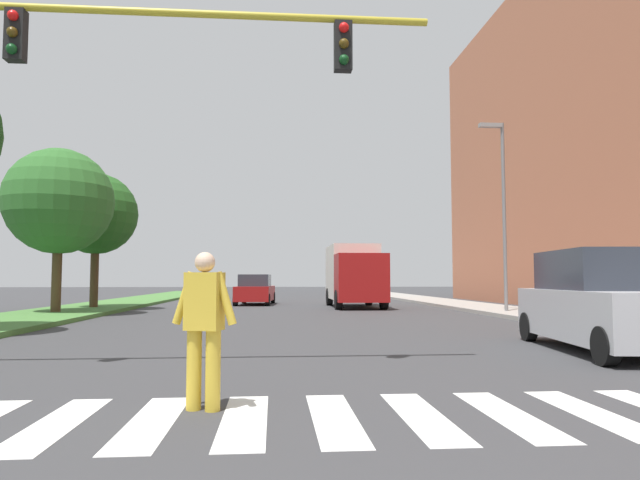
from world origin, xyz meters
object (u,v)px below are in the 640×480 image
(tree_distant, at_px, (96,214))
(street_lamp_right, at_px, (502,199))
(pedestrian_performer, at_px, (204,322))
(sedan_midblock, at_px, (255,291))
(truck_box_delivery, at_px, (354,274))
(traffic_light_gantry, at_px, (13,82))
(tree_far, at_px, (59,202))
(suv_crossing, at_px, (604,303))

(tree_distant, relative_size, street_lamp_right, 0.80)
(pedestrian_performer, bearing_deg, street_lamp_right, 57.55)
(tree_distant, xyz_separation_m, sedan_midblock, (6.99, 5.14, -3.55))
(tree_distant, distance_m, truck_box_delivery, 12.43)
(street_lamp_right, bearing_deg, truck_box_delivery, 128.77)
(traffic_light_gantry, relative_size, pedestrian_performer, 5.45)
(tree_far, distance_m, traffic_light_gantry, 14.32)
(tree_distant, bearing_deg, truck_box_delivery, 9.08)
(traffic_light_gantry, xyz_separation_m, suv_crossing, (10.36, 1.85, -3.44))
(tree_distant, bearing_deg, pedestrian_performer, -69.84)
(pedestrian_performer, height_order, truck_box_delivery, truck_box_delivery)
(tree_far, xyz_separation_m, tree_distant, (0.29, 3.60, -0.07))
(tree_distant, bearing_deg, traffic_light_gantry, -76.81)
(traffic_light_gantry, distance_m, street_lamp_right, 18.30)
(suv_crossing, distance_m, sedan_midblock, 21.84)
(truck_box_delivery, bearing_deg, pedestrian_performer, -102.35)
(traffic_light_gantry, xyz_separation_m, sedan_midblock, (2.95, 22.39, -3.61))
(tree_distant, xyz_separation_m, traffic_light_gantry, (4.04, -17.24, 0.06))
(suv_crossing, distance_m, truck_box_delivery, 17.49)
(suv_crossing, bearing_deg, sedan_midblock, 109.85)
(street_lamp_right, height_order, truck_box_delivery, street_lamp_right)
(tree_far, bearing_deg, street_lamp_right, -2.51)
(street_lamp_right, distance_m, sedan_midblock, 14.34)
(truck_box_delivery, bearing_deg, traffic_light_gantry, -112.53)
(tree_far, distance_m, street_lamp_right, 17.34)
(suv_crossing, xyz_separation_m, sedan_midblock, (-7.42, 20.54, -0.17))
(traffic_light_gantry, xyz_separation_m, truck_box_delivery, (7.95, 19.16, -2.74))
(street_lamp_right, xyz_separation_m, suv_crossing, (-2.62, -11.04, -3.66))
(tree_distant, distance_m, sedan_midblock, 9.37)
(street_lamp_right, bearing_deg, suv_crossing, -103.37)
(pedestrian_performer, bearing_deg, traffic_light_gantry, 142.13)
(pedestrian_performer, bearing_deg, tree_distant, 110.16)
(sedan_midblock, bearing_deg, truck_box_delivery, -32.85)
(street_lamp_right, relative_size, suv_crossing, 1.57)
(traffic_light_gantry, xyz_separation_m, street_lamp_right, (12.99, 12.89, 0.22))
(tree_far, relative_size, street_lamp_right, 0.84)
(traffic_light_gantry, height_order, suv_crossing, traffic_light_gantry)
(sedan_midblock, bearing_deg, tree_far, -129.79)
(traffic_light_gantry, bearing_deg, tree_distant, 103.19)
(tree_far, relative_size, pedestrian_performer, 3.72)
(traffic_light_gantry, bearing_deg, truck_box_delivery, 67.47)
(suv_crossing, relative_size, truck_box_delivery, 0.77)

